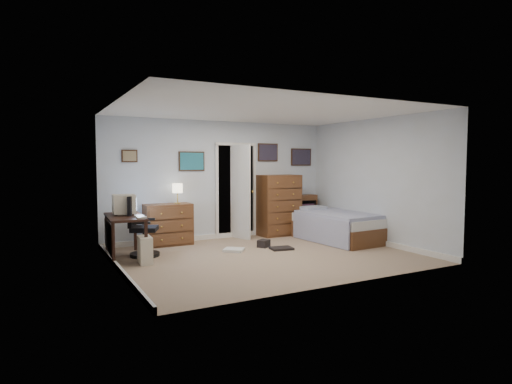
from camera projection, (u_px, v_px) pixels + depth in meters
floor at (266, 256)px, 7.45m from camera, size 5.00×4.00×0.02m
computer_desk at (120, 226)px, 7.23m from camera, size 0.67×1.29×0.73m
crt_monitor at (124, 204)px, 7.38m from camera, size 0.40×0.37×0.35m
keyboard at (140, 217)px, 7.03m from camera, size 0.17×0.40×0.02m
pc_tower at (145, 250)px, 6.90m from camera, size 0.22×0.42×0.44m
office_chair at (141, 233)px, 7.40m from camera, size 0.67×0.67×1.05m
media_stack at (106, 223)px, 8.31m from camera, size 0.18×0.18×0.88m
low_dresser at (168, 224)px, 8.41m from camera, size 0.92×0.47×0.81m
table_lamp at (177, 189)px, 8.46m from camera, size 0.21×0.21×0.40m
doorway at (230, 190)px, 9.55m from camera, size 0.96×1.12×2.05m
tall_dresser at (279, 205)px, 9.56m from camera, size 0.94×0.58×1.35m
headboard_bookcase at (298, 213)px, 9.94m from camera, size 0.97×0.28×0.87m
bed at (335, 226)px, 8.89m from camera, size 1.18×2.04×0.65m
wall_posters at (245, 157)px, 9.34m from camera, size 4.38×0.04×0.60m
floor_clutter at (259, 247)px, 8.02m from camera, size 1.32×0.68×0.14m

